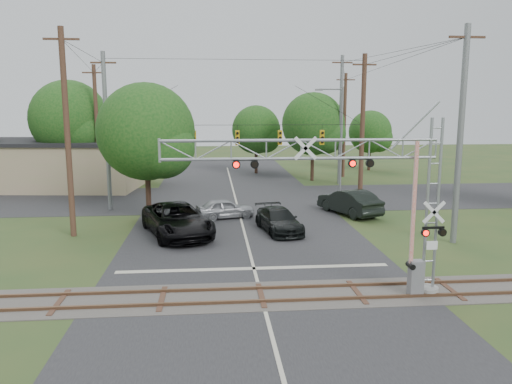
{
  "coord_description": "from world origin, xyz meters",
  "views": [
    {
      "loc": [
        -1.93,
        -17.21,
        7.66
      ],
      "look_at": [
        0.28,
        7.5,
        3.38
      ],
      "focal_mm": 35.0,
      "sensor_mm": 36.0,
      "label": 1
    }
  ],
  "objects": [
    {
      "name": "crossing_gantry",
      "position": [
        3.58,
        1.64,
        4.5
      ],
      "size": [
        11.28,
        0.92,
        7.22
      ],
      "color": "gray",
      "rests_on": "ground"
    },
    {
      "name": "traffic_signal_span",
      "position": [
        0.93,
        20.0,
        5.69
      ],
      "size": [
        19.34,
        0.36,
        11.5
      ],
      "color": "slate",
      "rests_on": "ground"
    },
    {
      "name": "ground",
      "position": [
        0.0,
        0.0,
        0.0
      ],
      "size": [
        160.0,
        160.0,
        0.0
      ],
      "primitive_type": "plane",
      "color": "#2D4620",
      "rests_on": "ground"
    },
    {
      "name": "road_cross",
      "position": [
        0.0,
        24.0,
        0.01
      ],
      "size": [
        90.0,
        12.0,
        0.02
      ],
      "primitive_type": "cube",
      "color": "#262628",
      "rests_on": "ground"
    },
    {
      "name": "pickup_black",
      "position": [
        -4.03,
        12.17,
        0.96
      ],
      "size": [
        5.17,
        7.54,
        1.91
      ],
      "primitive_type": "imported",
      "rotation": [
        0.0,
        0.0,
        0.32
      ],
      "color": "black",
      "rests_on": "ground"
    },
    {
      "name": "car_dark",
      "position": [
        2.13,
        12.51,
        0.72
      ],
      "size": [
        2.89,
        5.26,
        1.44
      ],
      "primitive_type": "imported",
      "rotation": [
        0.0,
        0.0,
        0.18
      ],
      "color": "black",
      "rests_on": "ground"
    },
    {
      "name": "treeline",
      "position": [
        -2.0,
        28.65,
        5.85
      ],
      "size": [
        56.3,
        30.71,
        10.05
      ],
      "color": "#322017",
      "rests_on": "ground"
    },
    {
      "name": "utility_poles",
      "position": [
        2.63,
        23.2,
        6.01
      ],
      "size": [
        26.34,
        27.08,
        12.5
      ],
      "color": "#482B21",
      "rests_on": "ground"
    },
    {
      "name": "commercial_building",
      "position": [
        -18.19,
        31.71,
        2.25
      ],
      "size": [
        20.11,
        11.81,
        4.48
      ],
      "rotation": [
        0.0,
        0.0,
        -0.11
      ],
      "color": "#999066",
      "rests_on": "ground"
    },
    {
      "name": "road_main",
      "position": [
        0.0,
        10.0,
        0.01
      ],
      "size": [
        14.0,
        90.0,
        0.02
      ],
      "primitive_type": "cube",
      "color": "#262628",
      "rests_on": "ground"
    },
    {
      "name": "suv_dark",
      "position": [
        7.82,
        17.06,
        0.9
      ],
      "size": [
        3.8,
        5.8,
        1.81
      ],
      "primitive_type": "imported",
      "rotation": [
        0.0,
        0.0,
        3.52
      ],
      "color": "black",
      "rests_on": "ground"
    },
    {
      "name": "railroad_track",
      "position": [
        0.0,
        2.0,
        0.03
      ],
      "size": [
        90.0,
        3.2,
        0.17
      ],
      "color": "#433F3A",
      "rests_on": "ground"
    },
    {
      "name": "streetlight",
      "position": [
        9.11,
        25.3,
        5.19
      ],
      "size": [
        2.48,
        0.26,
        9.28
      ],
      "color": "slate",
      "rests_on": "ground"
    },
    {
      "name": "sedan_silver",
      "position": [
        -1.06,
        16.59,
        0.69
      ],
      "size": [
        4.34,
        2.66,
        1.38
      ],
      "primitive_type": "imported",
      "rotation": [
        0.0,
        0.0,
        1.84
      ],
      "color": "gray",
      "rests_on": "ground"
    }
  ]
}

